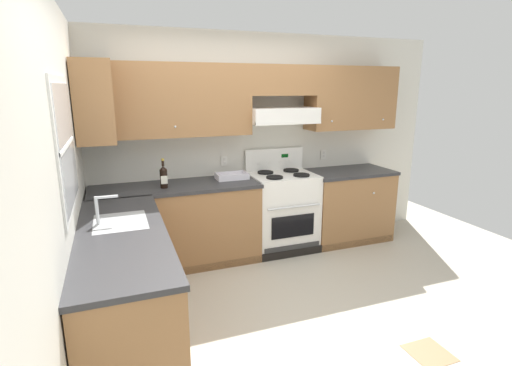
# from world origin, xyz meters

# --- Properties ---
(ground_plane) EXTENTS (7.04, 7.04, 0.00)m
(ground_plane) POSITION_xyz_m (0.00, 0.00, 0.00)
(ground_plane) COLOR #B2AA99
(floor_accent_tile) EXTENTS (0.30, 0.30, 0.01)m
(floor_accent_tile) POSITION_xyz_m (0.84, -0.94, 0.00)
(floor_accent_tile) COLOR olive
(floor_accent_tile) RESTS_ON ground_plane
(wall_back) EXTENTS (4.68, 0.57, 2.55)m
(wall_back) POSITION_xyz_m (0.41, 1.53, 1.48)
(wall_back) COLOR silver
(wall_back) RESTS_ON ground_plane
(wall_left) EXTENTS (0.47, 4.00, 2.55)m
(wall_left) POSITION_xyz_m (-1.59, 0.23, 1.34)
(wall_left) COLOR silver
(wall_left) RESTS_ON ground_plane
(counter_back_run) EXTENTS (3.60, 0.65, 0.91)m
(counter_back_run) POSITION_xyz_m (0.16, 1.24, 0.45)
(counter_back_run) COLOR olive
(counter_back_run) RESTS_ON ground_plane
(counter_left_run) EXTENTS (0.63, 1.91, 1.13)m
(counter_left_run) POSITION_xyz_m (-1.24, -0.00, 0.46)
(counter_left_run) COLOR olive
(counter_left_run) RESTS_ON ground_plane
(stove) EXTENTS (0.76, 0.62, 1.20)m
(stove) POSITION_xyz_m (0.61, 1.25, 0.48)
(stove) COLOR white
(stove) RESTS_ON ground_plane
(wine_bottle) EXTENTS (0.08, 0.08, 0.31)m
(wine_bottle) POSITION_xyz_m (-0.78, 1.18, 1.03)
(wine_bottle) COLOR black
(wine_bottle) RESTS_ON counter_back_run
(bowl) EXTENTS (0.36, 0.21, 0.07)m
(bowl) POSITION_xyz_m (0.00, 1.32, 0.93)
(bowl) COLOR silver
(bowl) RESTS_ON counter_back_run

